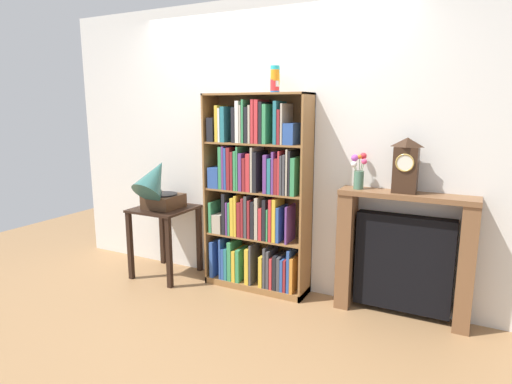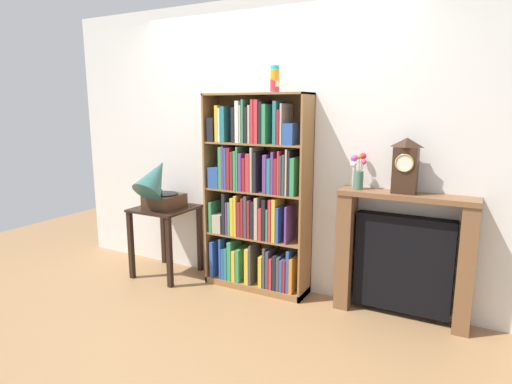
% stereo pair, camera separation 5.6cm
% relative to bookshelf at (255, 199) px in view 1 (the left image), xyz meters
% --- Properties ---
extents(ground_plane, '(7.79, 6.40, 0.02)m').
position_rel_bookshelf_xyz_m(ground_plane, '(0.01, -0.16, -0.85)').
color(ground_plane, '#997047').
extents(wall_back, '(4.79, 0.08, 2.60)m').
position_rel_bookshelf_xyz_m(wall_back, '(0.17, 0.19, 0.46)').
color(wall_back, silver).
rests_on(wall_back, ground).
extents(bookshelf, '(0.97, 0.28, 1.78)m').
position_rel_bookshelf_xyz_m(bookshelf, '(0.00, 0.00, 0.00)').
color(bookshelf, olive).
rests_on(bookshelf, ground).
extents(cup_stack, '(0.08, 0.08, 0.22)m').
position_rel_bookshelf_xyz_m(cup_stack, '(0.18, 0.01, 1.05)').
color(cup_stack, blue).
rests_on(cup_stack, bookshelf).
extents(side_table_left, '(0.54, 0.55, 0.69)m').
position_rel_bookshelf_xyz_m(side_table_left, '(-0.94, -0.13, -0.31)').
color(side_table_left, black).
rests_on(side_table_left, ground).
extents(gramophone, '(0.32, 0.51, 0.55)m').
position_rel_bookshelf_xyz_m(gramophone, '(-0.94, -0.21, 0.09)').
color(gramophone, '#472D1C').
rests_on(gramophone, side_table_left).
extents(fireplace_mantel, '(1.03, 0.24, 1.01)m').
position_rel_bookshelf_xyz_m(fireplace_mantel, '(1.29, 0.05, -0.34)').
color(fireplace_mantel, brown).
rests_on(fireplace_mantel, ground).
extents(mantel_clock, '(0.18, 0.13, 0.42)m').
position_rel_bookshelf_xyz_m(mantel_clock, '(1.27, 0.03, 0.38)').
color(mantel_clock, '#382316').
rests_on(mantel_clock, fireplace_mantel).
extents(flower_vase, '(0.13, 0.14, 0.29)m').
position_rel_bookshelf_xyz_m(flower_vase, '(0.91, 0.03, 0.31)').
color(flower_vase, '#4C7A60').
rests_on(flower_vase, fireplace_mantel).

